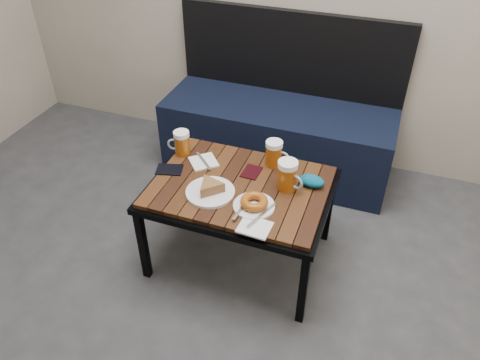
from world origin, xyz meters
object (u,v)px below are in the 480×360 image
(beer_mug_right, at_px, (288,175))
(knit_pouch, at_px, (312,181))
(cafe_table, at_px, (240,192))
(beer_mug_centre, at_px, (274,153))
(plate_pie, at_px, (210,189))
(passport_navy, at_px, (169,170))
(beer_mug_left, at_px, (181,143))
(plate_bagel, at_px, (254,204))
(bench, at_px, (279,130))
(passport_burgundy, at_px, (252,172))

(beer_mug_right, distance_m, knit_pouch, 0.13)
(cafe_table, relative_size, beer_mug_centre, 6.34)
(plate_pie, xyz_separation_m, knit_pouch, (0.42, 0.21, 0.00))
(beer_mug_right, xyz_separation_m, knit_pouch, (0.10, 0.06, -0.05))
(beer_mug_centre, xyz_separation_m, passport_navy, (-0.46, -0.21, -0.06))
(beer_mug_right, bearing_deg, knit_pouch, 52.70)
(beer_mug_left, distance_m, plate_bagel, 0.55)
(knit_pouch, bearing_deg, cafe_table, -160.79)
(plate_pie, bearing_deg, passport_navy, 158.94)
(bench, xyz_separation_m, beer_mug_right, (0.26, -0.79, 0.27))
(bench, xyz_separation_m, knit_pouch, (0.36, -0.73, 0.23))
(beer_mug_left, height_order, plate_pie, beer_mug_left)
(beer_mug_left, distance_m, passport_navy, 0.16)
(cafe_table, bearing_deg, beer_mug_centre, 63.72)
(passport_burgundy, bearing_deg, plate_bagel, -66.53)
(beer_mug_right, xyz_separation_m, plate_bagel, (-0.10, -0.18, -0.05))
(beer_mug_left, height_order, beer_mug_right, beer_mug_right)
(plate_pie, distance_m, passport_navy, 0.27)
(beer_mug_centre, xyz_separation_m, passport_burgundy, (-0.08, -0.10, -0.06))
(plate_pie, distance_m, passport_burgundy, 0.25)
(beer_mug_left, height_order, passport_navy, beer_mug_left)
(passport_navy, height_order, passport_burgundy, same)
(cafe_table, relative_size, knit_pouch, 7.09)
(bench, height_order, beer_mug_left, bench)
(beer_mug_right, xyz_separation_m, passport_burgundy, (-0.19, 0.06, -0.07))
(beer_mug_right, height_order, plate_pie, beer_mug_right)
(beer_mug_left, xyz_separation_m, plate_pie, (0.26, -0.25, -0.04))
(plate_pie, bearing_deg, passport_burgundy, 59.92)
(bench, bearing_deg, plate_bagel, -80.83)
(passport_navy, bearing_deg, beer_mug_centre, 99.30)
(beer_mug_centre, distance_m, passport_burgundy, 0.14)
(cafe_table, height_order, passport_burgundy, passport_burgundy)
(beer_mug_left, relative_size, passport_burgundy, 1.15)
(beer_mug_right, bearing_deg, passport_burgundy, -174.78)
(passport_navy, bearing_deg, knit_pouch, 84.28)
(beer_mug_right, bearing_deg, beer_mug_left, -166.74)
(beer_mug_left, distance_m, plate_pie, 0.36)
(bench, bearing_deg, beer_mug_left, -114.37)
(passport_navy, height_order, knit_pouch, knit_pouch)
(beer_mug_left, bearing_deg, cafe_table, 144.99)
(beer_mug_centre, height_order, beer_mug_right, beer_mug_right)
(bench, bearing_deg, passport_burgundy, -84.89)
(cafe_table, height_order, knit_pouch, knit_pouch)
(beer_mug_left, height_order, beer_mug_centre, beer_mug_centre)
(beer_mug_right, distance_m, passport_burgundy, 0.21)
(plate_pie, xyz_separation_m, plate_bagel, (0.22, -0.02, -0.00))
(passport_navy, relative_size, knit_pouch, 1.05)
(bench, relative_size, beer_mug_right, 9.59)
(beer_mug_left, bearing_deg, knit_pouch, 163.65)
(cafe_table, bearing_deg, beer_mug_right, 13.35)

